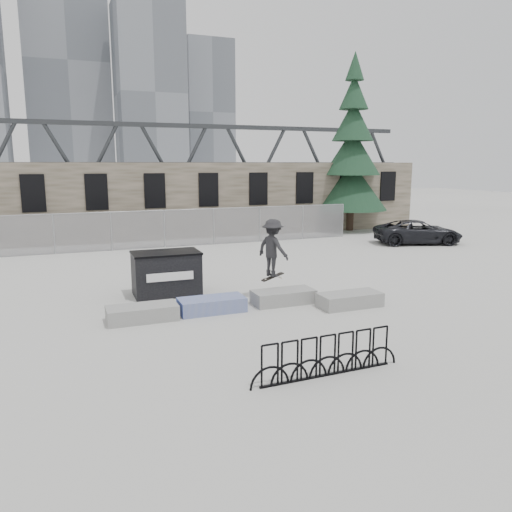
{
  "coord_description": "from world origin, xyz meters",
  "views": [
    {
      "loc": [
        -5.1,
        -13.95,
        4.46
      ],
      "look_at": [
        1.09,
        1.85,
        1.3
      ],
      "focal_mm": 35.0,
      "sensor_mm": 36.0,
      "label": 1
    }
  ],
  "objects_px": {
    "spruce_tree": "(352,161)",
    "planter_far_left": "(142,312)",
    "planter_offset": "(350,299)",
    "suv": "(418,232)",
    "dumpster": "(166,273)",
    "planter_center_left": "(212,304)",
    "bike_rack": "(328,356)",
    "planter_center_right": "(283,296)",
    "skateboarder": "(273,248)"
  },
  "relations": [
    {
      "from": "spruce_tree",
      "to": "planter_far_left",
      "type": "bearing_deg",
      "value": -137.37
    },
    {
      "from": "planter_offset",
      "to": "suv",
      "type": "distance_m",
      "value": 13.99
    },
    {
      "from": "dumpster",
      "to": "suv",
      "type": "bearing_deg",
      "value": 21.59
    },
    {
      "from": "planter_center_left",
      "to": "bike_rack",
      "type": "height_order",
      "value": "bike_rack"
    },
    {
      "from": "spruce_tree",
      "to": "planter_center_left",
      "type": "bearing_deg",
      "value": -133.55
    },
    {
      "from": "planter_center_right",
      "to": "planter_offset",
      "type": "height_order",
      "value": "same"
    },
    {
      "from": "planter_offset",
      "to": "dumpster",
      "type": "height_order",
      "value": "dumpster"
    },
    {
      "from": "dumpster",
      "to": "suv",
      "type": "distance_m",
      "value": 16.47
    },
    {
      "from": "planter_far_left",
      "to": "suv",
      "type": "distance_m",
      "value": 18.68
    },
    {
      "from": "planter_center_left",
      "to": "planter_center_right",
      "type": "height_order",
      "value": "same"
    },
    {
      "from": "planter_center_right",
      "to": "spruce_tree",
      "type": "distance_m",
      "value": 19.26
    },
    {
      "from": "planter_center_left",
      "to": "suv",
      "type": "xyz_separation_m",
      "value": [
        14.53,
        8.4,
        0.42
      ]
    },
    {
      "from": "spruce_tree",
      "to": "suv",
      "type": "distance_m",
      "value": 7.52
    },
    {
      "from": "spruce_tree",
      "to": "planter_center_right",
      "type": "bearing_deg",
      "value": -128.31
    },
    {
      "from": "bike_rack",
      "to": "suv",
      "type": "relative_size",
      "value": 0.75
    },
    {
      "from": "planter_center_right",
      "to": "suv",
      "type": "height_order",
      "value": "suv"
    },
    {
      "from": "skateboarder",
      "to": "planter_far_left",
      "type": "bearing_deg",
      "value": 75.03
    },
    {
      "from": "planter_far_left",
      "to": "spruce_tree",
      "type": "height_order",
      "value": "spruce_tree"
    },
    {
      "from": "bike_rack",
      "to": "planter_center_right",
      "type": "bearing_deg",
      "value": 75.09
    },
    {
      "from": "planter_center_right",
      "to": "dumpster",
      "type": "relative_size",
      "value": 0.87
    },
    {
      "from": "dumpster",
      "to": "skateboarder",
      "type": "xyz_separation_m",
      "value": [
        3.16,
        -1.87,
        0.97
      ]
    },
    {
      "from": "planter_offset",
      "to": "bike_rack",
      "type": "distance_m",
      "value": 5.42
    },
    {
      "from": "planter_offset",
      "to": "suv",
      "type": "relative_size",
      "value": 0.42
    },
    {
      "from": "planter_offset",
      "to": "skateboarder",
      "type": "xyz_separation_m",
      "value": [
        -1.92,
        1.71,
        1.49
      ]
    },
    {
      "from": "planter_far_left",
      "to": "planter_center_left",
      "type": "height_order",
      "value": "same"
    },
    {
      "from": "bike_rack",
      "to": "skateboarder",
      "type": "relative_size",
      "value": 1.77
    },
    {
      "from": "skateboarder",
      "to": "suv",
      "type": "bearing_deg",
      "value": -82.48
    },
    {
      "from": "dumpster",
      "to": "spruce_tree",
      "type": "height_order",
      "value": "spruce_tree"
    },
    {
      "from": "planter_center_left",
      "to": "bike_rack",
      "type": "distance_m",
      "value": 5.47
    },
    {
      "from": "spruce_tree",
      "to": "planter_offset",
      "type": "bearing_deg",
      "value": -121.85
    },
    {
      "from": "bike_rack",
      "to": "spruce_tree",
      "type": "height_order",
      "value": "spruce_tree"
    },
    {
      "from": "planter_far_left",
      "to": "spruce_tree",
      "type": "distance_m",
      "value": 22.38
    },
    {
      "from": "planter_far_left",
      "to": "spruce_tree",
      "type": "bearing_deg",
      "value": 42.63
    },
    {
      "from": "planter_center_left",
      "to": "planter_offset",
      "type": "bearing_deg",
      "value": -13.9
    },
    {
      "from": "bike_rack",
      "to": "spruce_tree",
      "type": "xyz_separation_m",
      "value": [
        13.07,
        20.15,
        4.2
      ]
    },
    {
      "from": "planter_center_left",
      "to": "planter_center_right",
      "type": "relative_size",
      "value": 1.0
    },
    {
      "from": "planter_offset",
      "to": "suv",
      "type": "xyz_separation_m",
      "value": [
        10.31,
        9.45,
        0.42
      ]
    },
    {
      "from": "bike_rack",
      "to": "skateboarder",
      "type": "bearing_deg",
      "value": 77.57
    },
    {
      "from": "planter_center_left",
      "to": "skateboarder",
      "type": "bearing_deg",
      "value": 16.17
    },
    {
      "from": "planter_center_right",
      "to": "planter_center_left",
      "type": "bearing_deg",
      "value": -178.77
    },
    {
      "from": "planter_far_left",
      "to": "skateboarder",
      "type": "distance_m",
      "value": 4.71
    },
    {
      "from": "planter_far_left",
      "to": "spruce_tree",
      "type": "relative_size",
      "value": 0.17
    },
    {
      "from": "dumpster",
      "to": "bike_rack",
      "type": "height_order",
      "value": "dumpster"
    },
    {
      "from": "skateboarder",
      "to": "dumpster",
      "type": "bearing_deg",
      "value": 34.66
    },
    {
      "from": "bike_rack",
      "to": "planter_far_left",
      "type": "bearing_deg",
      "value": 120.18
    },
    {
      "from": "dumpster",
      "to": "skateboarder",
      "type": "bearing_deg",
      "value": -29.82
    },
    {
      "from": "planter_offset",
      "to": "skateboarder",
      "type": "height_order",
      "value": "skateboarder"
    },
    {
      "from": "planter_offset",
      "to": "spruce_tree",
      "type": "xyz_separation_m",
      "value": [
        9.82,
        15.81,
        4.4
      ]
    },
    {
      "from": "planter_center_left",
      "to": "spruce_tree",
      "type": "bearing_deg",
      "value": 46.45
    },
    {
      "from": "planter_far_left",
      "to": "planter_center_left",
      "type": "bearing_deg",
      "value": 2.61
    }
  ]
}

